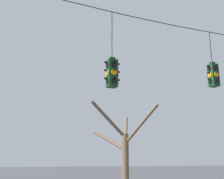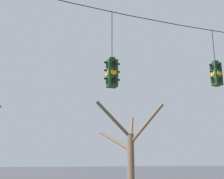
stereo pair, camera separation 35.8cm
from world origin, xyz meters
The scene contains 4 objects.
span_wire centered at (0.00, 0.10, 7.47)m, with size 16.09×0.03×0.40m.
traffic_light_near_right_pole centered at (-1.74, 0.10, 4.96)m, with size 0.58×0.58×2.92m.
traffic_light_over_intersection centered at (2.86, 0.10, 5.43)m, with size 0.58×0.58×2.46m.
bare_tree centered at (2.55, 8.44, 2.73)m, with size 3.98×4.49×5.75m.
Camera 2 is at (-5.04, -8.78, 1.91)m, focal length 45.00 mm.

